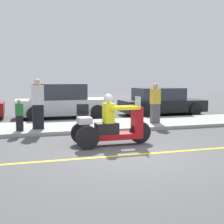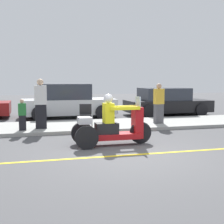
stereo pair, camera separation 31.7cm
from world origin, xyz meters
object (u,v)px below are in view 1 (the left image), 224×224
object	(u,v)px
spectator_end_of_line	(155,104)
folding_chair_set_back	(83,113)
motorcycle_trike	(112,127)
spectator_with_child	(38,105)
spectator_far_back	(19,116)
parked_car_lot_right	(161,102)
parked_car_lot_far	(62,102)

from	to	relation	value
spectator_end_of_line	folding_chair_set_back	bearing A→B (deg)	-177.35
motorcycle_trike	spectator_with_child	size ratio (longest dim) A/B	1.30
motorcycle_trike	spectator_end_of_line	xyz separation A→B (m)	(2.67, 2.91, 0.36)
spectator_far_back	spectator_end_of_line	bearing A→B (deg)	4.42
motorcycle_trike	folding_chair_set_back	bearing A→B (deg)	95.28
motorcycle_trike	parked_car_lot_right	size ratio (longest dim) A/B	0.53
spectator_end_of_line	spectator_far_back	distance (m)	5.16
spectator_end_of_line	folding_chair_set_back	xyz separation A→B (m)	(-2.92, -0.14, -0.25)
spectator_far_back	parked_car_lot_right	distance (m)	8.06
folding_chair_set_back	spectator_far_back	bearing A→B (deg)	-173.26
folding_chair_set_back	parked_car_lot_right	xyz separation A→B (m)	(4.86, 3.61, 0.04)
motorcycle_trike	folding_chair_set_back	world-z (taller)	motorcycle_trike
spectator_far_back	parked_car_lot_right	xyz separation A→B (m)	(7.07, 3.87, 0.03)
spectator_far_back	parked_car_lot_far	bearing A→B (deg)	64.20
spectator_with_child	spectator_far_back	size ratio (longest dim) A/B	1.64
parked_car_lot_right	spectator_end_of_line	bearing A→B (deg)	-119.13
spectator_end_of_line	parked_car_lot_far	size ratio (longest dim) A/B	0.35
folding_chair_set_back	parked_car_lot_far	world-z (taller)	parked_car_lot_far
motorcycle_trike	parked_car_lot_far	xyz separation A→B (m)	(-0.46, 6.67, 0.24)
spectator_end_of_line	spectator_far_back	xyz separation A→B (m)	(-5.14, -0.40, -0.24)
motorcycle_trike	spectator_end_of_line	size ratio (longest dim) A/B	1.46
spectator_with_child	folding_chair_set_back	distance (m)	1.62
parked_car_lot_far	parked_car_lot_right	bearing A→B (deg)	-3.23
spectator_with_child	spectator_far_back	distance (m)	0.76
parked_car_lot_far	spectator_far_back	bearing A→B (deg)	-115.80
spectator_end_of_line	folding_chair_set_back	distance (m)	2.94
spectator_with_child	folding_chair_set_back	size ratio (longest dim) A/B	2.12
parked_car_lot_right	spectator_with_child	bearing A→B (deg)	-150.89
folding_chair_set_back	parked_car_lot_right	world-z (taller)	parked_car_lot_right
parked_car_lot_far	spectator_end_of_line	bearing A→B (deg)	-50.20
spectator_end_of_line	parked_car_lot_right	xyz separation A→B (m)	(1.93, 3.47, -0.21)
motorcycle_trike	spectator_end_of_line	distance (m)	3.96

